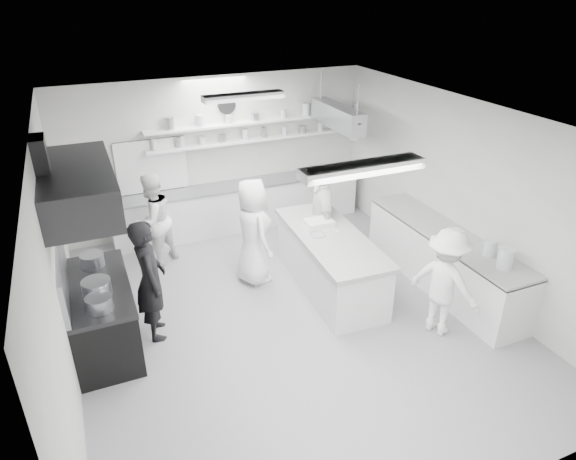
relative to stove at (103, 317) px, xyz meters
name	(u,v)px	position (x,y,z in m)	size (l,w,h in m)	color
floor	(289,315)	(2.60, -0.40, -0.46)	(6.00, 7.00, 0.02)	#95959F
ceiling	(289,119)	(2.60, -0.40, 2.56)	(6.00, 7.00, 0.02)	white
wall_back	(219,154)	(2.60, 3.10, 1.05)	(6.00, 0.04, 3.00)	silver
wall_front	(458,399)	(2.60, -3.90, 1.05)	(6.00, 0.04, 3.00)	silver
wall_left	(56,270)	(-0.40, -0.40, 1.05)	(0.04, 7.00, 3.00)	silver
wall_right	(462,194)	(5.60, -0.40, 1.05)	(0.04, 7.00, 3.00)	silver
stove	(103,317)	(0.00, 0.00, 0.00)	(0.80, 1.80, 0.90)	black
exhaust_hood	(77,187)	(0.00, 0.00, 1.90)	(0.85, 2.00, 0.50)	#242425
back_counter	(240,206)	(2.90, 2.80, 0.01)	(5.00, 0.60, 0.92)	white
shelf_lower	(254,139)	(3.30, 2.97, 1.30)	(4.20, 0.26, 0.04)	white
shelf_upper	(254,122)	(3.30, 2.97, 1.65)	(4.20, 0.26, 0.04)	white
pass_through_window	(152,166)	(1.30, 3.08, 1.00)	(1.30, 0.04, 1.00)	black
wall_clock	(226,105)	(2.80, 3.06, 2.00)	(0.32, 0.32, 0.05)	silver
right_counter	(443,260)	(5.25, -0.60, 0.02)	(0.74, 3.30, 0.94)	white
pot_rack	(337,116)	(4.60, 2.00, 1.85)	(0.30, 1.60, 0.40)	#9A9CA2
light_fixture_front	(363,168)	(2.60, -2.20, 2.49)	(1.30, 0.25, 0.10)	white
light_fixture_rear	(244,97)	(2.60, 1.40, 2.49)	(1.30, 0.25, 0.10)	white
prep_island	(330,263)	(3.52, 0.06, 0.00)	(0.92, 2.46, 0.91)	white
stove_pot	(97,290)	(0.00, -0.27, 0.60)	(0.36, 0.36, 0.27)	#9A9CA2
cook_stove	(150,280)	(0.68, -0.04, 0.44)	(0.65, 0.43, 1.79)	black
cook_back	(153,220)	(1.06, 1.99, 0.39)	(0.82, 0.64, 1.68)	white
cook_island_left	(253,232)	(2.47, 0.79, 0.45)	(0.88, 0.57, 1.79)	white
cook_island_right	(321,217)	(3.75, 0.87, 0.44)	(1.05, 0.44, 1.79)	white
cook_right	(445,282)	(4.45, -1.57, 0.36)	(1.04, 0.60, 1.61)	white
bowl_island_a	(318,236)	(3.34, 0.17, 0.49)	(0.24, 0.24, 0.06)	#9A9CA2
bowl_island_b	(333,233)	(3.60, 0.16, 0.49)	(0.19, 0.19, 0.06)	white
bowl_right	(455,232)	(5.36, -0.64, 0.52)	(0.26, 0.26, 0.06)	white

